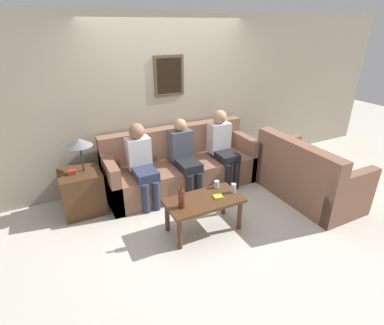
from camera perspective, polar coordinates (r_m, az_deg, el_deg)
The scene contains 13 objects.
ground_plane at distance 4.57m, azimuth 0.65°, elevation -7.02°, with size 16.00×16.00×0.00m, color beige.
wall_back at distance 4.86m, azimuth -4.44°, elevation 11.57°, with size 9.00×0.08×2.60m.
couch_main at distance 4.81m, azimuth -2.06°, elevation -0.90°, with size 2.41×0.82×0.94m.
couch_side at distance 4.79m, azimuth 20.98°, elevation -2.78°, with size 0.82×1.53×0.94m.
coffee_table at distance 3.76m, azimuth 2.27°, elevation -7.95°, with size 0.96×0.50×0.45m.
side_table_with_lamp at distance 4.43m, azimuth -20.22°, elevation -4.66°, with size 0.55×0.55×1.07m.
wine_bottle at distance 3.50m, azimuth -2.03°, elevation -6.76°, with size 0.08×0.08×0.33m.
drinking_glass at distance 3.96m, azimuth 4.71°, elevation -4.15°, with size 0.07×0.07×0.10m.
book_stack at distance 3.77m, azimuth 4.98°, elevation -6.48°, with size 0.13×0.11×0.02m.
soda_can at distance 3.87m, azimuth 7.89°, elevation -4.86°, with size 0.07×0.07×0.12m.
person_left at distance 4.33m, azimuth -9.60°, elevation 0.31°, with size 0.34×0.63×1.16m.
person_middle at distance 4.53m, azimuth -1.47°, elevation 1.51°, with size 0.34×0.64×1.14m.
person_right at distance 4.84m, azimuth 5.81°, elevation 3.43°, with size 0.34×0.60×1.19m.
Camera 1 is at (-1.79, -3.44, 2.42)m, focal length 28.00 mm.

